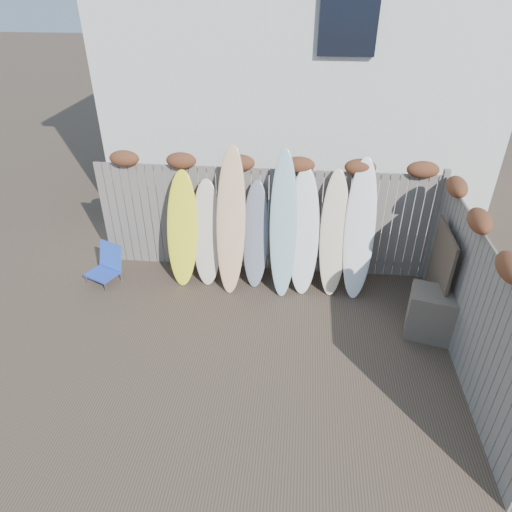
# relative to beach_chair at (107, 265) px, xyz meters

# --- Properties ---
(ground) EXTENTS (80.00, 80.00, 0.00)m
(ground) POSITION_rel_beach_chair_xyz_m (2.78, -1.71, -0.32)
(ground) COLOR #493A2D
(back_fence) EXTENTS (6.05, 0.28, 2.24)m
(back_fence) POSITION_rel_beach_chair_xyz_m (2.83, 0.68, 0.87)
(back_fence) COLOR slate
(back_fence) RESTS_ON ground
(right_fence) EXTENTS (0.28, 4.40, 2.24)m
(right_fence) POSITION_rel_beach_chair_xyz_m (5.77, -1.46, 0.83)
(right_fence) COLOR slate
(right_fence) RESTS_ON ground
(house) EXTENTS (8.50, 5.50, 6.33)m
(house) POSITION_rel_beach_chair_xyz_m (3.28, 4.79, 2.88)
(house) COLOR silver
(house) RESTS_ON ground
(beach_chair) EXTENTS (0.69, 0.71, 0.68)m
(beach_chair) POSITION_rel_beach_chair_xyz_m (0.00, 0.00, 0.00)
(beach_chair) COLOR blue
(beach_chair) RESTS_ON ground
(wooden_crate) EXTENTS (0.78, 0.70, 0.78)m
(wooden_crate) POSITION_rel_beach_chair_xyz_m (5.50, -0.91, 0.07)
(wooden_crate) COLOR #6E5852
(wooden_crate) RESTS_ON ground
(lattice_panel) EXTENTS (0.06, 1.06, 1.59)m
(lattice_panel) POSITION_rel_beach_chair_xyz_m (5.63, -0.47, 0.48)
(lattice_panel) COLOR #423528
(lattice_panel) RESTS_ON ground
(surfboard_0) EXTENTS (0.55, 0.71, 1.99)m
(surfboard_0) POSITION_rel_beach_chair_xyz_m (1.39, 0.25, 0.68)
(surfboard_0) COLOR #FFF424
(surfboard_0) RESTS_ON ground
(surfboard_1) EXTENTS (0.57, 0.69, 1.83)m
(surfboard_1) POSITION_rel_beach_chair_xyz_m (1.82, 0.29, 0.60)
(surfboard_1) COLOR beige
(surfboard_1) RESTS_ON ground
(surfboard_2) EXTENTS (0.50, 0.86, 2.46)m
(surfboard_2) POSITION_rel_beach_chair_xyz_m (2.27, 0.18, 0.91)
(surfboard_2) COLOR #F3D78E
(surfboard_2) RESTS_ON ground
(surfboard_3) EXTENTS (0.46, 0.66, 1.84)m
(surfboard_3) POSITION_rel_beach_chair_xyz_m (2.68, 0.31, 0.60)
(surfboard_3) COLOR slate
(surfboard_3) RESTS_ON ground
(surfboard_4) EXTENTS (0.51, 0.88, 2.43)m
(surfboard_4) POSITION_rel_beach_chair_xyz_m (3.16, 0.18, 0.90)
(surfboard_4) COLOR #94B6C3
(surfboard_4) RESTS_ON ground
(surfboard_5) EXTENTS (0.57, 0.79, 2.13)m
(surfboard_5) POSITION_rel_beach_chair_xyz_m (3.51, 0.23, 0.75)
(surfboard_5) COLOR white
(surfboard_5) RESTS_ON ground
(surfboard_6) EXTENTS (0.47, 0.74, 2.10)m
(surfboard_6) POSITION_rel_beach_chair_xyz_m (4.02, 0.25, 0.73)
(surfboard_6) COLOR beige
(surfboard_6) RESTS_ON ground
(surfboard_7) EXTENTS (0.54, 0.83, 2.32)m
(surfboard_7) POSITION_rel_beach_chair_xyz_m (4.44, 0.23, 0.84)
(surfboard_7) COLOR white
(surfboard_7) RESTS_ON ground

